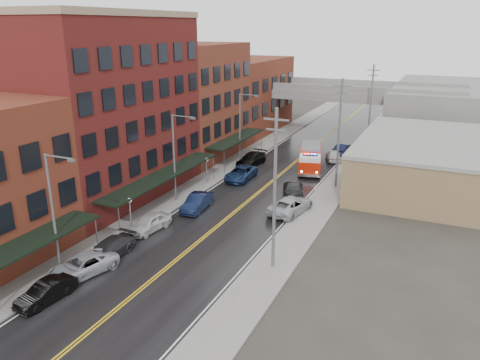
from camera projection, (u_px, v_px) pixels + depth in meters
The scene contains 34 objects.
road at pixel (259, 192), 50.73m from camera, with size 11.00×160.00×0.02m, color black.
sidewalk_left at pixel (200, 183), 53.56m from camera, with size 3.00×160.00×0.15m, color slate.
sidewalk_right at pixel (325, 201), 47.86m from camera, with size 3.00×160.00×0.15m, color slate.
curb_left at pixel (213, 185), 52.91m from camera, with size 0.30×160.00×0.15m, color gray.
curb_right at pixel (309, 199), 48.50m from camera, with size 0.30×160.00×0.15m, color gray.
brick_building_b at pixel (112, 111), 47.03m from camera, with size 9.00×20.00×18.00m, color #531616.
brick_building_c at pixel (197, 102), 62.65m from camera, with size 9.00×15.00×15.00m, color maroon.
brick_building_far at pixel (249, 96), 78.26m from camera, with size 9.00×20.00×12.00m, color maroon.
tan_building at pixel (425, 164), 52.35m from camera, with size 14.00×22.00×5.00m, color olive.
right_far_block at pixel (451, 110), 77.05m from camera, with size 18.00×30.00×8.00m, color slate.
awning_0 at pixel (1, 257), 30.22m from camera, with size 2.60×16.00×3.09m.
awning_1 at pixel (163, 175), 46.66m from camera, with size 2.60×18.00×3.09m.
awning_2 at pixel (237, 139), 61.80m from camera, with size 2.60×13.00×3.09m.
globe_lamp_1 at pixel (130, 207), 40.39m from camera, with size 0.44×0.44×3.12m.
globe_lamp_2 at pixel (206, 165), 52.50m from camera, with size 0.44×0.44×3.12m.
street_lamp_0 at pixel (55, 207), 32.62m from camera, with size 2.64×0.22×9.00m.
street_lamp_1 at pixel (176, 153), 46.46m from camera, with size 2.64×0.22×9.00m.
street_lamp_2 at pixel (242, 123), 60.31m from camera, with size 2.64×0.22×9.00m.
utility_pole_0 at pixel (275, 188), 32.96m from camera, with size 1.80×0.24×12.00m.
utility_pole_1 at pixel (339, 132), 50.26m from camera, with size 1.80×0.24×12.00m.
utility_pole_2 at pixel (371, 105), 67.57m from camera, with size 1.80×0.24×12.00m.
overpass at pixel (333, 97), 76.53m from camera, with size 40.00×10.00×7.50m.
fire_truck at pixel (310, 157), 58.07m from camera, with size 4.84×8.59×2.99m.
parked_car_left_1 at pixel (46, 292), 30.48m from camera, with size 1.45×4.16×1.37m, color black.
parked_car_left_2 at pixel (82, 266), 33.72m from camera, with size 2.42×5.24×1.46m, color #A9ABB2.
parked_car_left_3 at pixel (109, 249), 36.28m from camera, with size 2.00×4.93×1.43m, color #252527.
parked_car_left_4 at pixel (150, 223), 41.03m from camera, with size 1.76×4.38×1.49m, color silver.
parked_car_left_5 at pixel (197, 202), 45.66m from camera, with size 1.66×4.77×1.57m, color #0E1833.
parked_car_left_6 at pixel (241, 173), 54.66m from camera, with size 2.54×5.50×1.53m, color #15284E.
parked_car_left_7 at pixel (251, 159), 60.32m from camera, with size 2.23×5.48×1.59m, color black.
parked_car_right_0 at pixel (291, 205), 44.88m from camera, with size 2.62×5.69×1.58m, color #A8ACB1.
parked_car_right_1 at pixel (293, 189), 49.37m from camera, with size 2.20×5.41×1.57m, color #262628.
parked_car_right_2 at pixel (334, 155), 62.29m from camera, with size 1.80×4.47×1.52m, color silver.
parked_car_right_3 at pixel (344, 149), 65.61m from camera, with size 1.57×4.50×1.48m, color black.
Camera 1 is at (17.76, -14.36, 17.23)m, focal length 35.00 mm.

